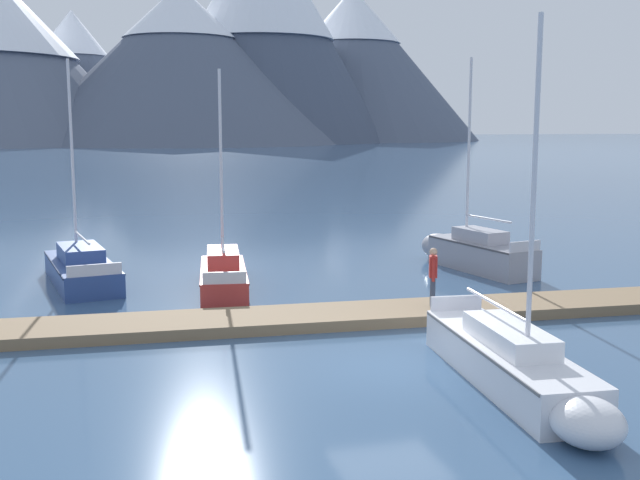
% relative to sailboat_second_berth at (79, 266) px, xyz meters
% --- Properties ---
extents(ground_plane, '(700.00, 700.00, 0.00)m').
position_rel_sailboat_second_berth_xyz_m(ground_plane, '(7.10, -11.81, -0.52)').
color(ground_plane, '#38567A').
extents(mountain_shoulder_ridge, '(58.87, 58.87, 39.50)m').
position_rel_sailboat_second_berth_xyz_m(mountain_shoulder_ridge, '(-6.25, 222.82, 19.77)').
color(mountain_shoulder_ridge, '#4C566B').
rests_on(mountain_shoulder_ridge, ground).
extents(mountain_east_summit, '(89.32, 89.32, 43.06)m').
position_rel_sailboat_second_berth_xyz_m(mountain_east_summit, '(23.06, 191.48, 21.56)').
color(mountain_east_summit, '#4C566B').
rests_on(mountain_east_summit, ground).
extents(mountain_rear_spur, '(74.47, 74.47, 66.18)m').
position_rel_sailboat_second_berth_xyz_m(mountain_rear_spur, '(48.35, 202.43, 34.84)').
color(mountain_rear_spur, '#424C60').
rests_on(mountain_rear_spur, ground).
extents(mountain_north_horn, '(84.80, 84.80, 49.67)m').
position_rel_sailboat_second_berth_xyz_m(mountain_north_horn, '(82.55, 221.18, 25.07)').
color(mountain_north_horn, '#4C566B').
rests_on(mountain_north_horn, ground).
extents(dock, '(27.62, 3.98, 0.30)m').
position_rel_sailboat_second_berth_xyz_m(dock, '(7.10, -7.81, -0.38)').
color(dock, '#846B4C').
rests_on(dock, ground).
extents(sailboat_second_berth, '(2.85, 7.33, 7.65)m').
position_rel_sailboat_second_berth_xyz_m(sailboat_second_berth, '(0.00, 0.00, 0.00)').
color(sailboat_second_berth, navy).
rests_on(sailboat_second_berth, ground).
extents(sailboat_mid_dock_port, '(2.19, 6.38, 7.22)m').
position_rel_sailboat_second_berth_xyz_m(sailboat_mid_dock_port, '(4.68, -2.37, -0.01)').
color(sailboat_mid_dock_port, '#B2332D').
rests_on(sailboat_mid_dock_port, ground).
extents(sailboat_mid_dock_starboard, '(2.01, 7.16, 7.49)m').
position_rel_sailboat_second_berth_xyz_m(sailboat_mid_dock_starboard, '(8.92, -14.13, 0.03)').
color(sailboat_mid_dock_starboard, silver).
rests_on(sailboat_mid_dock_starboard, ground).
extents(sailboat_far_berth, '(2.42, 6.14, 7.88)m').
position_rel_sailboat_second_berth_xyz_m(sailboat_far_berth, '(14.30, -1.66, 0.14)').
color(sailboat_far_berth, '#93939E').
rests_on(sailboat_far_berth, ground).
extents(person_on_dock, '(0.34, 0.56, 1.69)m').
position_rel_sailboat_second_berth_xyz_m(person_on_dock, '(9.79, -8.06, 0.74)').
color(person_on_dock, '#384256').
rests_on(person_on_dock, dock).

